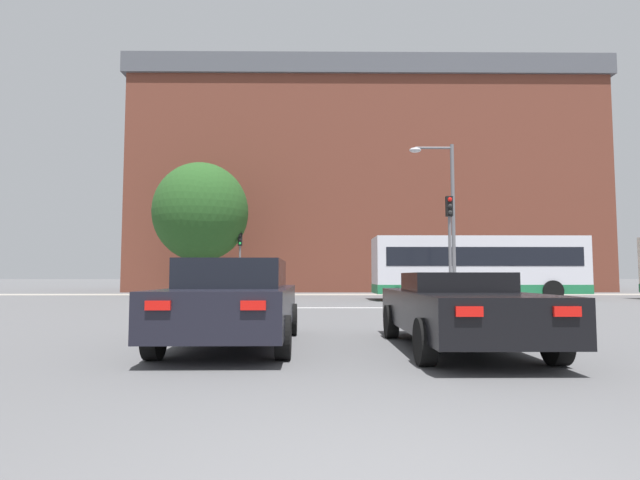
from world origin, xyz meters
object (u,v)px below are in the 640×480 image
at_px(traffic_light_near_right, 450,232).
at_px(street_lamp_junction, 445,206).
at_px(traffic_light_far_right, 403,255).
at_px(pedestrian_walking_west, 459,279).
at_px(pedestrian_waiting, 225,280).
at_px(bus_crossing_lead, 477,266).
at_px(traffic_light_far_left, 240,253).
at_px(car_saloon_left, 235,301).
at_px(pedestrian_walking_east, 213,279).
at_px(car_roadster_right, 458,308).

distance_m(traffic_light_near_right, street_lamp_junction, 2.17).
bearing_deg(traffic_light_far_right, pedestrian_walking_west, -6.44).
bearing_deg(pedestrian_waiting, bus_crossing_lead, -140.00).
xyz_separation_m(traffic_light_far_left, street_lamp_junction, (10.36, -10.25, 1.57)).
bearing_deg(bus_crossing_lead, street_lamp_junction, -34.41).
bearing_deg(traffic_light_far_right, pedestrian_waiting, 174.46).
bearing_deg(street_lamp_junction, car_saloon_left, -119.30).
bearing_deg(pedestrian_walking_west, traffic_light_far_left, -96.99).
relative_size(pedestrian_waiting, pedestrian_walking_west, 0.96).
bearing_deg(pedestrian_waiting, traffic_light_far_left, -164.99).
relative_size(bus_crossing_lead, traffic_light_far_right, 2.70).
height_order(pedestrian_waiting, pedestrian_walking_west, pedestrian_walking_west).
bearing_deg(pedestrian_walking_east, street_lamp_junction, -78.63).
height_order(car_roadster_right, pedestrian_walking_east, pedestrian_walking_east).
height_order(pedestrian_waiting, pedestrian_walking_east, pedestrian_walking_east).
bearing_deg(traffic_light_far_left, pedestrian_walking_west, 1.46).
distance_m(car_saloon_left, traffic_light_far_left, 23.04).
relative_size(street_lamp_junction, pedestrian_walking_west, 4.05).
height_order(car_saloon_left, car_roadster_right, car_saloon_left).
xyz_separation_m(bus_crossing_lead, pedestrian_waiting, (-14.06, 8.57, -0.72)).
bearing_deg(pedestrian_walking_east, traffic_light_near_right, -83.60).
bearing_deg(pedestrian_walking_east, pedestrian_waiting, 33.29).
bearing_deg(traffic_light_far_left, street_lamp_junction, -44.70).
distance_m(pedestrian_walking_east, pedestrian_walking_west, 15.72).
bearing_deg(street_lamp_junction, traffic_light_far_left, 135.30).
distance_m(pedestrian_waiting, pedestrian_walking_west, 15.29).
distance_m(car_saloon_left, pedestrian_walking_east, 23.76).
relative_size(traffic_light_far_right, pedestrian_walking_east, 2.19).
xyz_separation_m(bus_crossing_lead, pedestrian_walking_east, (-14.56, 7.16, -0.66)).
bearing_deg(traffic_light_far_right, car_saloon_left, -106.85).
relative_size(car_roadster_right, traffic_light_far_right, 1.29).
distance_m(car_roadster_right, pedestrian_waiting, 26.43).
height_order(car_saloon_left, traffic_light_near_right, traffic_light_near_right).
bearing_deg(car_roadster_right, traffic_light_far_right, 81.98).
height_order(bus_crossing_lead, pedestrian_walking_west, bus_crossing_lead).
bearing_deg(traffic_light_near_right, pedestrian_walking_west, 72.42).
xyz_separation_m(traffic_light_near_right, traffic_light_far_left, (-10.06, 11.97, -0.27)).
relative_size(car_roadster_right, traffic_light_near_right, 1.12).
xyz_separation_m(street_lamp_junction, pedestrian_walking_west, (3.60, 10.61, -3.22)).
relative_size(car_roadster_right, pedestrian_walking_west, 2.87).
bearing_deg(pedestrian_walking_west, bus_crossing_lead, -17.80).
bearing_deg(pedestrian_walking_east, bus_crossing_lead, -63.31).
distance_m(traffic_light_far_right, street_lamp_junction, 11.12).
relative_size(bus_crossing_lead, traffic_light_near_right, 2.35).
xyz_separation_m(bus_crossing_lead, pedestrian_walking_west, (1.16, 7.04, -0.68)).
distance_m(car_saloon_left, car_roadster_right, 3.79).
xyz_separation_m(car_roadster_right, pedestrian_waiting, (-8.38, 25.06, 0.29)).
bearing_deg(car_saloon_left, traffic_light_near_right, 57.62).
bearing_deg(street_lamp_junction, traffic_light_near_right, -99.96).
bearing_deg(traffic_light_near_right, traffic_light_far_right, 88.15).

